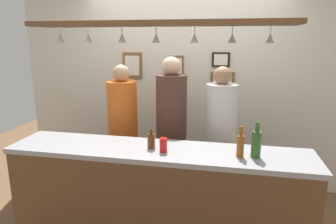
% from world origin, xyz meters
% --- Properties ---
extents(ground_plane, '(8.00, 8.00, 0.00)m').
position_xyz_m(ground_plane, '(0.00, 0.00, 0.00)').
color(ground_plane, brown).
extents(back_wall, '(4.40, 0.06, 2.60)m').
position_xyz_m(back_wall, '(0.00, 1.10, 1.30)').
color(back_wall, silver).
rests_on(back_wall, ground_plane).
extents(bar_counter, '(2.70, 0.55, 0.97)m').
position_xyz_m(bar_counter, '(0.00, -0.50, 0.66)').
color(bar_counter, '#99999E').
rests_on(bar_counter, ground_plane).
extents(overhead_glass_rack, '(2.20, 0.36, 0.04)m').
position_xyz_m(overhead_glass_rack, '(0.00, -0.30, 2.04)').
color(overhead_glass_rack, brown).
extents(hanging_wineglass_far_left, '(0.07, 0.07, 0.13)m').
position_xyz_m(hanging_wineglass_far_left, '(-0.86, -0.35, 1.93)').
color(hanging_wineglass_far_left, silver).
rests_on(hanging_wineglass_far_left, overhead_glass_rack).
extents(hanging_wineglass_left, '(0.07, 0.07, 0.13)m').
position_xyz_m(hanging_wineglass_left, '(-0.60, -0.35, 1.93)').
color(hanging_wineglass_left, silver).
rests_on(hanging_wineglass_left, overhead_glass_rack).
extents(hanging_wineglass_center_left, '(0.07, 0.07, 0.13)m').
position_xyz_m(hanging_wineglass_center_left, '(-0.31, -0.32, 1.93)').
color(hanging_wineglass_center_left, silver).
rests_on(hanging_wineglass_center_left, overhead_glass_rack).
extents(hanging_wineglass_center, '(0.07, 0.07, 0.13)m').
position_xyz_m(hanging_wineglass_center, '(-0.02, -0.30, 1.93)').
color(hanging_wineglass_center, silver).
rests_on(hanging_wineglass_center, overhead_glass_rack).
extents(hanging_wineglass_center_right, '(0.07, 0.07, 0.13)m').
position_xyz_m(hanging_wineglass_center_right, '(0.30, -0.33, 1.93)').
color(hanging_wineglass_center_right, silver).
rests_on(hanging_wineglass_center_right, overhead_glass_rack).
extents(hanging_wineglass_right, '(0.07, 0.07, 0.13)m').
position_xyz_m(hanging_wineglass_right, '(0.60, -0.24, 1.93)').
color(hanging_wineglass_right, silver).
rests_on(hanging_wineglass_right, overhead_glass_rack).
extents(hanging_wineglass_far_right, '(0.07, 0.07, 0.13)m').
position_xyz_m(hanging_wineglass_far_right, '(0.89, -0.26, 1.93)').
color(hanging_wineglass_far_right, silver).
rests_on(hanging_wineglass_far_right, overhead_glass_rack).
extents(person_left_orange_shirt, '(0.34, 0.34, 1.64)m').
position_xyz_m(person_left_orange_shirt, '(-0.59, 0.40, 0.99)').
color(person_left_orange_shirt, '#2D334C').
rests_on(person_left_orange_shirt, ground_plane).
extents(person_middle_brown_shirt, '(0.34, 0.34, 1.74)m').
position_xyz_m(person_middle_brown_shirt, '(-0.02, 0.40, 1.05)').
color(person_middle_brown_shirt, '#2D334C').
rests_on(person_middle_brown_shirt, ground_plane).
extents(person_right_white_patterned_shirt, '(0.34, 0.34, 1.64)m').
position_xyz_m(person_right_white_patterned_shirt, '(0.52, 0.40, 0.99)').
color(person_right_white_patterned_shirt, '#2D334C').
rests_on(person_right_white_patterned_shirt, ground_plane).
extents(bottle_beer_amber_tall, '(0.06, 0.06, 0.26)m').
position_xyz_m(bottle_beer_amber_tall, '(0.71, -0.39, 1.07)').
color(bottle_beer_amber_tall, brown).
rests_on(bottle_beer_amber_tall, bar_counter).
extents(bottle_beer_brown_stubby, '(0.07, 0.07, 0.18)m').
position_xyz_m(bottle_beer_brown_stubby, '(-0.06, -0.33, 1.04)').
color(bottle_beer_brown_stubby, '#512D14').
rests_on(bottle_beer_brown_stubby, bar_counter).
extents(bottle_champagne_green, '(0.08, 0.08, 0.30)m').
position_xyz_m(bottle_champagne_green, '(0.83, -0.38, 1.09)').
color(bottle_champagne_green, '#2D5623').
rests_on(bottle_champagne_green, bar_counter).
extents(drink_can, '(0.07, 0.07, 0.12)m').
position_xyz_m(drink_can, '(0.06, -0.41, 1.03)').
color(drink_can, red).
rests_on(drink_can, bar_counter).
extents(picture_frame_caricature, '(0.26, 0.02, 0.34)m').
position_xyz_m(picture_frame_caricature, '(-0.68, 1.06, 1.58)').
color(picture_frame_caricature, brown).
rests_on(picture_frame_caricature, back_wall).
extents(picture_frame_lower_pair, '(0.30, 0.02, 0.18)m').
position_xyz_m(picture_frame_lower_pair, '(0.51, 1.06, 1.43)').
color(picture_frame_lower_pair, brown).
rests_on(picture_frame_lower_pair, back_wall).
extents(picture_frame_crest, '(0.18, 0.02, 0.26)m').
position_xyz_m(picture_frame_crest, '(-0.08, 1.06, 1.58)').
color(picture_frame_crest, brown).
rests_on(picture_frame_crest, back_wall).
extents(picture_frame_upper_small, '(0.22, 0.02, 0.18)m').
position_xyz_m(picture_frame_upper_small, '(0.48, 1.06, 1.67)').
color(picture_frame_upper_small, black).
rests_on(picture_frame_upper_small, back_wall).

